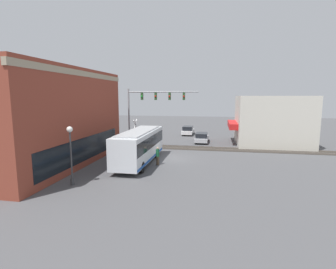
{
  "coord_description": "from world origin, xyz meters",
  "views": [
    {
      "loc": [
        -27.14,
        -4.66,
        6.63
      ],
      "look_at": [
        3.24,
        1.0,
        2.11
      ],
      "focal_mm": 28.0,
      "sensor_mm": 36.0,
      "label": 1
    }
  ],
  "objects_px": {
    "streetlamp": "(71,150)",
    "parked_car_white": "(188,131)",
    "city_bus": "(139,145)",
    "pedestrian_at_crossing": "(140,143)",
    "pedestrian_near_bus": "(158,156)",
    "crossing_signal": "(136,131)",
    "parked_car_silver": "(202,138)"
  },
  "relations": [
    {
      "from": "city_bus",
      "to": "crossing_signal",
      "type": "bearing_deg",
      "value": 20.61
    },
    {
      "from": "pedestrian_near_bus",
      "to": "pedestrian_at_crossing",
      "type": "bearing_deg",
      "value": 29.21
    },
    {
      "from": "city_bus",
      "to": "crossing_signal",
      "type": "xyz_separation_m",
      "value": [
        6.55,
        2.46,
        0.48
      ]
    },
    {
      "from": "streetlamp",
      "to": "parked_car_white",
      "type": "bearing_deg",
      "value": -11.63
    },
    {
      "from": "streetlamp",
      "to": "parked_car_silver",
      "type": "bearing_deg",
      "value": -22.6
    },
    {
      "from": "pedestrian_at_crossing",
      "to": "pedestrian_near_bus",
      "type": "relative_size",
      "value": 0.96
    },
    {
      "from": "streetlamp",
      "to": "pedestrian_near_bus",
      "type": "xyz_separation_m",
      "value": [
        6.91,
        -5.01,
        -1.77
      ]
    },
    {
      "from": "city_bus",
      "to": "pedestrian_at_crossing",
      "type": "xyz_separation_m",
      "value": [
        6.63,
        1.96,
        -0.96
      ]
    },
    {
      "from": "city_bus",
      "to": "pedestrian_at_crossing",
      "type": "distance_m",
      "value": 6.98
    },
    {
      "from": "streetlamp",
      "to": "parked_car_white",
      "type": "height_order",
      "value": "streetlamp"
    },
    {
      "from": "pedestrian_near_bus",
      "to": "parked_car_silver",
      "type": "bearing_deg",
      "value": -14.49
    },
    {
      "from": "parked_car_white",
      "to": "crossing_signal",
      "type": "bearing_deg",
      "value": 160.03
    },
    {
      "from": "streetlamp",
      "to": "pedestrian_at_crossing",
      "type": "height_order",
      "value": "streetlamp"
    },
    {
      "from": "streetlamp",
      "to": "parked_car_silver",
      "type": "xyz_separation_m",
      "value": [
        20.42,
        -8.5,
        -2.02
      ]
    },
    {
      "from": "pedestrian_at_crossing",
      "to": "parked_car_white",
      "type": "bearing_deg",
      "value": -18.21
    },
    {
      "from": "city_bus",
      "to": "parked_car_silver",
      "type": "distance_m",
      "value": 14.33
    },
    {
      "from": "parked_car_white",
      "to": "pedestrian_near_bus",
      "type": "xyz_separation_m",
      "value": [
        -20.78,
        0.69,
        0.21
      ]
    },
    {
      "from": "parked_car_white",
      "to": "pedestrian_near_bus",
      "type": "bearing_deg",
      "value": 178.09
    },
    {
      "from": "city_bus",
      "to": "streetlamp",
      "type": "bearing_deg",
      "value": 156.7
    },
    {
      "from": "streetlamp",
      "to": "pedestrian_near_bus",
      "type": "distance_m",
      "value": 8.72
    },
    {
      "from": "pedestrian_near_bus",
      "to": "crossing_signal",
      "type": "bearing_deg",
      "value": 32.6
    },
    {
      "from": "parked_car_silver",
      "to": "pedestrian_at_crossing",
      "type": "bearing_deg",
      "value": 131.86
    },
    {
      "from": "crossing_signal",
      "to": "streetlamp",
      "type": "height_order",
      "value": "streetlamp"
    },
    {
      "from": "crossing_signal",
      "to": "parked_car_white",
      "type": "xyz_separation_m",
      "value": [
        13.94,
        -5.06,
        -1.6
      ]
    },
    {
      "from": "crossing_signal",
      "to": "city_bus",
      "type": "bearing_deg",
      "value": -159.39
    },
    {
      "from": "streetlamp",
      "to": "pedestrian_near_bus",
      "type": "height_order",
      "value": "streetlamp"
    },
    {
      "from": "crossing_signal",
      "to": "parked_car_silver",
      "type": "bearing_deg",
      "value": -49.68
    },
    {
      "from": "streetlamp",
      "to": "pedestrian_at_crossing",
      "type": "bearing_deg",
      "value": -4.71
    },
    {
      "from": "pedestrian_at_crossing",
      "to": "parked_car_silver",
      "type": "bearing_deg",
      "value": -48.14
    },
    {
      "from": "crossing_signal",
      "to": "pedestrian_near_bus",
      "type": "bearing_deg",
      "value": -147.4
    },
    {
      "from": "parked_car_white",
      "to": "pedestrian_near_bus",
      "type": "relative_size",
      "value": 2.6
    },
    {
      "from": "crossing_signal",
      "to": "pedestrian_at_crossing",
      "type": "height_order",
      "value": "crossing_signal"
    }
  ]
}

